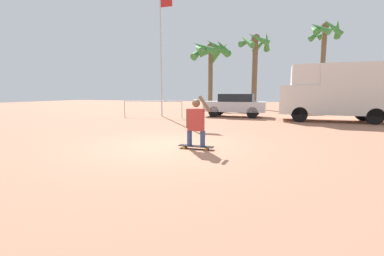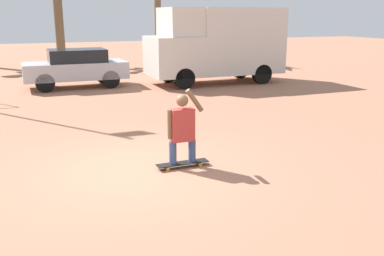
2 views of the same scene
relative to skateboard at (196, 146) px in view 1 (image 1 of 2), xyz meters
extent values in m
plane|color=#A36B51|center=(-0.80, 0.15, -0.07)|extent=(80.00, 80.00, 0.00)
cube|color=black|center=(0.00, 0.00, 0.01)|extent=(1.01, 0.22, 0.02)
cylinder|color=orange|center=(-0.33, -0.09, -0.04)|extent=(0.07, 0.03, 0.07)
cylinder|color=orange|center=(-0.33, 0.09, -0.04)|extent=(0.07, 0.03, 0.07)
cylinder|color=orange|center=(0.33, -0.09, -0.04)|extent=(0.07, 0.03, 0.07)
cylinder|color=orange|center=(0.33, 0.09, -0.04)|extent=(0.07, 0.03, 0.07)
cylinder|color=#384C7A|center=(-0.19, 0.00, 0.23)|extent=(0.14, 0.14, 0.44)
cylinder|color=#384C7A|center=(0.19, 0.00, 0.23)|extent=(0.14, 0.14, 0.44)
cube|color=#B23833|center=(0.00, 0.00, 0.76)|extent=(0.43, 0.22, 0.61)
sphere|color=brown|center=(0.00, 0.00, 1.22)|extent=(0.22, 0.22, 0.22)
cylinder|color=brown|center=(-0.25, 0.00, 0.79)|extent=(0.09, 0.09, 0.55)
cylinder|color=brown|center=(0.25, 0.00, 1.20)|extent=(0.36, 0.09, 0.45)
cylinder|color=black|center=(3.25, 8.27, 0.34)|extent=(0.82, 0.28, 0.82)
cylinder|color=black|center=(3.25, 10.19, 0.34)|extent=(0.82, 0.28, 0.82)
cylinder|color=black|center=(6.73, 8.27, 0.34)|extent=(0.82, 0.28, 0.82)
cylinder|color=black|center=(6.73, 10.19, 0.34)|extent=(0.82, 0.28, 0.82)
cube|color=silver|center=(3.16, 9.23, 1.12)|extent=(1.97, 2.19, 1.57)
cube|color=black|center=(2.77, 9.23, 1.43)|extent=(0.04, 1.86, 0.78)
cube|color=silver|center=(5.97, 9.23, 1.68)|extent=(3.66, 2.19, 2.69)
cube|color=silver|center=(3.46, 9.23, 2.46)|extent=(1.38, 2.02, 1.12)
cylinder|color=black|center=(-1.83, 9.53, 0.28)|extent=(0.71, 0.22, 0.71)
cylinder|color=black|center=(-1.83, 11.05, 0.28)|extent=(0.71, 0.22, 0.71)
cylinder|color=black|center=(0.62, 9.53, 0.28)|extent=(0.71, 0.22, 0.71)
cylinder|color=black|center=(0.62, 11.05, 0.28)|extent=(0.71, 0.22, 0.71)
cube|color=#BCBCC1|center=(-0.61, 10.29, 0.61)|extent=(3.95, 1.74, 0.65)
cube|color=black|center=(-0.51, 10.29, 1.18)|extent=(2.18, 1.53, 0.50)
cylinder|color=brown|center=(5.70, 19.16, 3.61)|extent=(0.42, 0.42, 7.37)
sphere|color=brown|center=(5.70, 19.16, 7.30)|extent=(0.67, 0.67, 0.67)
cone|color=#387F38|center=(6.65, 18.98, 6.96)|extent=(0.88, 1.95, 1.57)
cone|color=#387F38|center=(6.13, 20.03, 7.02)|extent=(1.99, 1.35, 1.42)
cone|color=#387F38|center=(5.28, 20.03, 6.95)|extent=(1.91, 1.29, 1.61)
cone|color=#387F38|center=(4.75, 18.99, 7.06)|extent=(0.89, 2.05, 1.29)
cone|color=#387F38|center=(5.20, 18.33, 7.00)|extent=(1.94, 1.47, 1.45)
cone|color=#387F38|center=(6.16, 18.31, 6.98)|extent=(1.93, 1.39, 1.53)
cylinder|color=brown|center=(-0.24, 19.46, 3.32)|extent=(0.52, 0.52, 6.79)
sphere|color=brown|center=(-0.24, 19.46, 6.72)|extent=(0.82, 0.82, 0.82)
cone|color=#387F38|center=(0.80, 19.48, 6.34)|extent=(0.62, 2.01, 1.73)
cone|color=#387F38|center=(0.22, 20.39, 6.34)|extent=(2.05, 1.41, 1.72)
cone|color=#387F38|center=(-1.13, 19.98, 6.51)|extent=(1.59, 2.15, 1.24)
cone|color=#387F38|center=(-0.99, 18.75, 6.39)|extent=(1.84, 1.90, 1.59)
cone|color=#387F38|center=(0.11, 18.48, 6.47)|extent=(2.20, 1.25, 1.38)
cylinder|color=brown|center=(-4.83, 19.99, 3.13)|extent=(0.46, 0.46, 6.40)
sphere|color=brown|center=(-4.83, 19.99, 6.33)|extent=(0.74, 0.74, 0.74)
cone|color=#387F38|center=(-3.48, 19.69, 6.05)|extent=(1.38, 2.96, 1.64)
cone|color=#387F38|center=(-4.25, 21.24, 5.85)|extent=(2.77, 1.84, 2.22)
cone|color=#387F38|center=(-5.12, 21.34, 6.11)|extent=(2.96, 1.35, 1.47)
cone|color=#387F38|center=(-6.17, 20.31, 5.90)|extent=(1.39, 2.86, 2.10)
cone|color=#387F38|center=(-5.98, 19.23, 6.05)|extent=(2.23, 2.80, 1.65)
cone|color=#387F38|center=(-5.11, 18.64, 6.00)|extent=(2.94, 1.34, 1.80)
cone|color=#387F38|center=(-3.84, 19.04, 5.99)|extent=(2.52, 2.58, 1.83)
cylinder|color=#B7B7BC|center=(-5.39, 9.14, 3.77)|extent=(0.09, 0.09, 7.70)
cube|color=#B22323|center=(-4.94, 9.14, 7.22)|extent=(0.80, 0.02, 0.50)
cylinder|color=#99999E|center=(-5.51, 7.96, 0.98)|extent=(4.09, 0.05, 0.05)
cylinder|color=#99999E|center=(-7.56, 7.96, 0.45)|extent=(0.04, 0.04, 1.05)
cylinder|color=#99999E|center=(-3.47, 7.96, 0.45)|extent=(0.04, 0.04, 1.05)
camera|label=1|loc=(2.17, -6.76, 1.50)|focal=24.00mm
camera|label=2|loc=(-2.73, -7.18, 2.73)|focal=40.00mm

